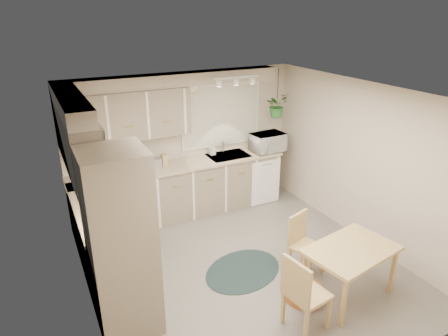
% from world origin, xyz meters
% --- Properties ---
extents(floor, '(4.20, 4.20, 0.00)m').
position_xyz_m(floor, '(0.00, 0.00, 0.00)').
color(floor, slate).
rests_on(floor, ground).
extents(ceiling, '(4.20, 4.20, 0.00)m').
position_xyz_m(ceiling, '(0.00, 0.00, 2.40)').
color(ceiling, silver).
rests_on(ceiling, wall_back).
extents(wall_back, '(4.00, 0.04, 2.40)m').
position_xyz_m(wall_back, '(0.00, 2.10, 1.20)').
color(wall_back, '#C0B29E').
rests_on(wall_back, floor).
extents(wall_front, '(4.00, 0.04, 2.40)m').
position_xyz_m(wall_front, '(0.00, -2.10, 1.20)').
color(wall_front, '#C0B29E').
rests_on(wall_front, floor).
extents(wall_left, '(0.04, 4.20, 2.40)m').
position_xyz_m(wall_left, '(-2.00, 0.00, 1.20)').
color(wall_left, '#C0B29E').
rests_on(wall_left, floor).
extents(wall_right, '(0.04, 4.20, 2.40)m').
position_xyz_m(wall_right, '(2.00, 0.00, 1.20)').
color(wall_right, '#C0B29E').
rests_on(wall_right, floor).
extents(base_cab_left, '(0.60, 1.85, 0.90)m').
position_xyz_m(base_cab_left, '(-1.70, 0.88, 0.45)').
color(base_cab_left, gray).
rests_on(base_cab_left, floor).
extents(base_cab_back, '(3.60, 0.60, 0.90)m').
position_xyz_m(base_cab_back, '(-0.20, 1.80, 0.45)').
color(base_cab_back, gray).
rests_on(base_cab_back, floor).
extents(counter_left, '(0.64, 1.89, 0.04)m').
position_xyz_m(counter_left, '(-1.69, 0.88, 0.92)').
color(counter_left, tan).
rests_on(counter_left, base_cab_left).
extents(counter_back, '(3.64, 0.64, 0.04)m').
position_xyz_m(counter_back, '(-0.20, 1.79, 0.92)').
color(counter_back, tan).
rests_on(counter_back, base_cab_back).
extents(oven_stack, '(0.65, 0.65, 2.10)m').
position_xyz_m(oven_stack, '(-1.68, -0.38, 1.05)').
color(oven_stack, gray).
rests_on(oven_stack, floor).
extents(wall_oven_face, '(0.02, 0.56, 0.58)m').
position_xyz_m(wall_oven_face, '(-1.35, -0.38, 1.05)').
color(wall_oven_face, white).
rests_on(wall_oven_face, oven_stack).
extents(upper_cab_left, '(0.35, 2.00, 0.75)m').
position_xyz_m(upper_cab_left, '(-1.82, 1.00, 1.83)').
color(upper_cab_left, gray).
rests_on(upper_cab_left, wall_left).
extents(upper_cab_back, '(2.00, 0.35, 0.75)m').
position_xyz_m(upper_cab_back, '(-1.00, 1.93, 1.83)').
color(upper_cab_back, gray).
rests_on(upper_cab_back, wall_back).
extents(soffit_left, '(0.30, 2.00, 0.20)m').
position_xyz_m(soffit_left, '(-1.85, 1.00, 2.30)').
color(soffit_left, '#C0B29E').
rests_on(soffit_left, wall_left).
extents(soffit_back, '(3.60, 0.30, 0.20)m').
position_xyz_m(soffit_back, '(-0.20, 1.95, 2.30)').
color(soffit_back, '#C0B29E').
rests_on(soffit_back, wall_back).
extents(cooktop, '(0.52, 0.58, 0.02)m').
position_xyz_m(cooktop, '(-1.68, 0.30, 0.94)').
color(cooktop, white).
rests_on(cooktop, counter_left).
extents(range_hood, '(0.40, 0.60, 0.14)m').
position_xyz_m(range_hood, '(-1.70, 0.30, 1.40)').
color(range_hood, white).
rests_on(range_hood, upper_cab_left).
extents(window_blinds, '(1.40, 0.02, 1.00)m').
position_xyz_m(window_blinds, '(0.70, 2.07, 1.60)').
color(window_blinds, beige).
rests_on(window_blinds, wall_back).
extents(window_frame, '(1.50, 0.02, 1.10)m').
position_xyz_m(window_frame, '(0.70, 2.08, 1.60)').
color(window_frame, silver).
rests_on(window_frame, wall_back).
extents(sink, '(0.70, 0.48, 0.10)m').
position_xyz_m(sink, '(0.70, 1.80, 0.90)').
color(sink, '#9EA0A5').
rests_on(sink, counter_back).
extents(dishwasher_front, '(0.58, 0.02, 0.83)m').
position_xyz_m(dishwasher_front, '(1.30, 1.49, 0.42)').
color(dishwasher_front, white).
rests_on(dishwasher_front, base_cab_back).
extents(track_light_bar, '(0.80, 0.04, 0.04)m').
position_xyz_m(track_light_bar, '(0.70, 1.55, 2.33)').
color(track_light_bar, white).
rests_on(track_light_bar, ceiling).
extents(wall_clock, '(0.30, 0.03, 0.30)m').
position_xyz_m(wall_clock, '(0.15, 2.07, 2.18)').
color(wall_clock, gold).
rests_on(wall_clock, wall_back).
extents(dining_table, '(1.19, 0.90, 0.68)m').
position_xyz_m(dining_table, '(0.87, -1.09, 0.34)').
color(dining_table, tan).
rests_on(dining_table, floor).
extents(chair_left, '(0.49, 0.49, 0.92)m').
position_xyz_m(chair_left, '(0.09, -1.28, 0.46)').
color(chair_left, tan).
rests_on(chair_left, floor).
extents(chair_back, '(0.49, 0.49, 0.84)m').
position_xyz_m(chair_back, '(0.70, -0.49, 0.42)').
color(chair_back, tan).
rests_on(chair_back, floor).
extents(braided_rug, '(1.36, 1.18, 0.01)m').
position_xyz_m(braided_rug, '(-0.04, -0.09, 0.01)').
color(braided_rug, black).
rests_on(braided_rug, floor).
extents(pet_bed, '(0.61, 0.61, 0.12)m').
position_xyz_m(pet_bed, '(0.38, -0.90, 0.06)').
color(pet_bed, '#C46927').
rests_on(pet_bed, floor).
extents(microwave, '(0.61, 0.37, 0.40)m').
position_xyz_m(microwave, '(1.44, 1.70, 1.14)').
color(microwave, white).
rests_on(microwave, counter_back).
extents(soap_bottle, '(0.13, 0.22, 0.10)m').
position_xyz_m(soap_bottle, '(0.46, 1.95, 0.99)').
color(soap_bottle, white).
rests_on(soap_bottle, counter_back).
extents(hanging_plant, '(0.47, 0.50, 0.33)m').
position_xyz_m(hanging_plant, '(1.60, 1.70, 1.72)').
color(hanging_plant, '#2C6829').
rests_on(hanging_plant, ceiling).
extents(coffee_maker, '(0.23, 0.27, 0.35)m').
position_xyz_m(coffee_maker, '(-1.05, 1.80, 1.11)').
color(coffee_maker, black).
rests_on(coffee_maker, counter_back).
extents(toaster, '(0.30, 0.22, 0.17)m').
position_xyz_m(toaster, '(-0.65, 1.82, 1.02)').
color(toaster, '#9EA0A5').
rests_on(toaster, counter_back).
extents(knife_block, '(0.11, 0.11, 0.19)m').
position_xyz_m(knife_block, '(-0.46, 1.85, 1.04)').
color(knife_block, tan).
rests_on(knife_block, counter_back).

